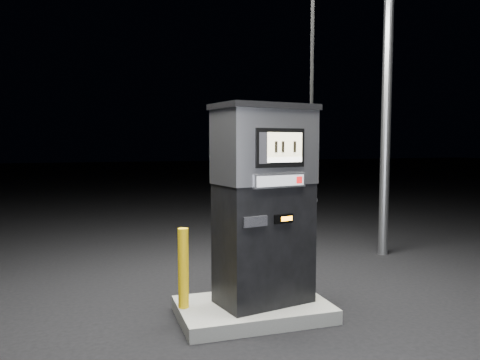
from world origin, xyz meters
name	(u,v)px	position (x,y,z in m)	size (l,w,h in m)	color
ground	(253,316)	(0.00, 0.00, 0.00)	(80.00, 80.00, 0.00)	black
pump_island	(253,310)	(0.00, 0.00, 0.07)	(1.60, 1.00, 0.15)	slate
fuel_dispenser	(264,202)	(0.13, 0.00, 1.24)	(1.22, 0.83, 4.40)	black
bollard_left	(183,268)	(-0.74, 0.09, 0.57)	(0.11, 0.11, 0.84)	yellow
bollard_right	(310,253)	(0.65, -0.03, 0.66)	(0.14, 0.14, 1.01)	yellow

